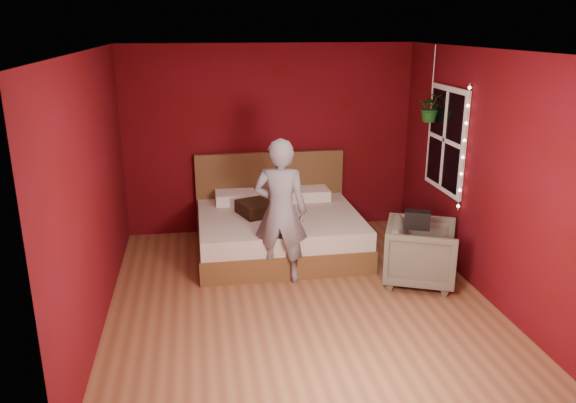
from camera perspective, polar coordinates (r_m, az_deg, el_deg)
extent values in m
plane|color=brown|center=(6.16, 1.12, -9.79)|extent=(4.50, 4.50, 0.00)
cube|color=#5B0914|center=(7.86, -1.88, 6.31)|extent=(4.00, 0.02, 2.60)
cube|color=#5B0914|center=(3.62, 7.89, -7.64)|extent=(4.00, 0.02, 2.60)
cube|color=#5B0914|center=(5.68, -19.17, 0.91)|extent=(0.02, 4.50, 2.60)
cube|color=#5B0914|center=(6.36, 19.31, 2.63)|extent=(0.02, 4.50, 2.60)
cube|color=white|center=(5.48, 1.29, 15.24)|extent=(4.00, 4.50, 0.02)
cube|color=white|center=(7.08, 15.76, 6.06)|extent=(0.04, 0.97, 1.27)
cube|color=black|center=(7.07, 15.65, 6.06)|extent=(0.02, 0.85, 1.15)
cube|color=white|center=(7.07, 15.61, 6.06)|extent=(0.03, 0.05, 1.15)
cube|color=white|center=(7.07, 15.61, 6.06)|extent=(0.03, 0.85, 0.05)
cylinder|color=silver|center=(6.61, 17.42, 5.13)|extent=(0.01, 0.01, 1.45)
sphere|color=#FFF2CC|center=(6.77, 16.90, -0.45)|extent=(0.04, 0.04, 0.04)
sphere|color=#FFF2CC|center=(6.72, 17.05, 1.11)|extent=(0.04, 0.04, 0.04)
sphere|color=#FFF2CC|center=(6.67, 17.20, 2.70)|extent=(0.04, 0.04, 0.04)
sphere|color=#FFF2CC|center=(6.63, 17.34, 4.31)|extent=(0.04, 0.04, 0.04)
sphere|color=#FFF2CC|center=(6.59, 17.50, 5.94)|extent=(0.04, 0.04, 0.04)
sphere|color=#FFF2CC|center=(6.55, 17.65, 7.59)|extent=(0.04, 0.04, 0.04)
sphere|color=#FFF2CC|center=(6.53, 17.81, 9.26)|extent=(0.04, 0.04, 0.04)
sphere|color=#FFF2CC|center=(6.50, 17.97, 10.94)|extent=(0.04, 0.04, 0.04)
cube|color=brown|center=(7.29, -0.89, -4.08)|extent=(2.07, 1.76, 0.29)
cube|color=beige|center=(7.19, -0.90, -2.16)|extent=(2.03, 1.73, 0.23)
cube|color=brown|center=(7.93, -1.82, 0.99)|extent=(2.07, 0.08, 1.14)
cube|color=white|center=(7.64, -5.04, 0.44)|extent=(0.62, 0.39, 0.15)
cube|color=white|center=(7.77, 1.83, 0.78)|extent=(0.62, 0.39, 0.15)
imported|color=slate|center=(6.27, -0.77, -1.02)|extent=(0.69, 0.55, 1.67)
imported|color=#6A6654|center=(6.56, 13.33, -5.10)|extent=(1.02, 1.01, 0.71)
cube|color=black|center=(6.23, 12.98, -1.83)|extent=(0.31, 0.23, 0.20)
cube|color=#301E10|center=(7.15, -3.03, -0.66)|extent=(0.59, 0.59, 0.16)
cylinder|color=silver|center=(7.20, 14.60, 12.90)|extent=(0.01, 0.01, 0.57)
imported|color=#1B5E1A|center=(7.25, 14.31, 9.25)|extent=(0.40, 0.37, 0.36)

